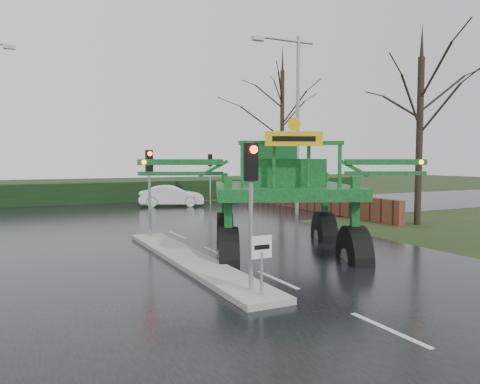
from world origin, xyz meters
name	(u,v)px	position (x,y,z in m)	size (l,w,h in m)	color
ground	(277,280)	(0.00, 0.00, 0.00)	(140.00, 140.00, 0.00)	black
road_main	(163,229)	(0.00, 10.00, 0.00)	(14.00, 80.00, 0.02)	black
road_cross	(132,215)	(0.00, 16.00, 0.01)	(80.00, 12.00, 0.02)	black
median_island	(190,260)	(-1.30, 3.00, 0.09)	(1.20, 10.00, 0.16)	gray
hedge_row	(105,193)	(0.00, 24.00, 0.75)	(44.00, 0.90, 1.50)	black
brick_wall	(289,198)	(10.50, 16.00, 0.60)	(0.40, 20.00, 1.20)	#592D1E
keep_left_sign	(261,256)	(-1.30, -1.50, 1.06)	(0.50, 0.07, 1.35)	gray
traffic_signal_near	(251,185)	(-1.30, -1.01, 2.59)	(0.26, 0.33, 3.52)	gray
traffic_signal_mid	(149,174)	(-1.30, 7.49, 2.59)	(0.26, 0.33, 3.52)	gray
traffic_signal_far	(210,167)	(6.50, 20.01, 2.59)	(0.26, 0.33, 3.52)	gray
street_light_right	(293,109)	(8.19, 12.00, 5.99)	(3.85, 0.30, 10.00)	gray
tree_right_near	(420,117)	(11.50, 6.00, 5.20)	(5.60, 5.60, 9.64)	black
tree_right_far	(282,116)	(13.00, 21.00, 6.50)	(7.00, 7.00, 12.05)	black
crop_sprayer	(228,177)	(-0.11, 2.81, 2.61)	(9.16, 7.42, 5.51)	black
white_sedan	(171,207)	(3.50, 19.56, 0.00)	(1.48, 4.24, 1.40)	silver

